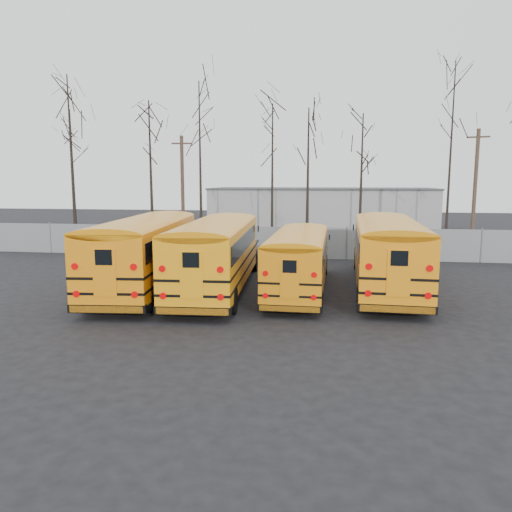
% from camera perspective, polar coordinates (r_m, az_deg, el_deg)
% --- Properties ---
extents(ground, '(120.00, 120.00, 0.00)m').
position_cam_1_polar(ground, '(20.31, -0.16, -5.46)').
color(ground, black).
rests_on(ground, ground).
extents(fence, '(40.00, 0.04, 2.00)m').
position_cam_1_polar(fence, '(31.85, 3.11, 1.55)').
color(fence, gray).
rests_on(fence, ground).
extents(distant_building, '(22.00, 8.00, 4.00)m').
position_cam_1_polar(distant_building, '(51.55, 7.47, 5.36)').
color(distant_building, '#A0A19C').
rests_on(distant_building, ground).
extents(bus_a, '(3.90, 12.22, 3.36)m').
position_cam_1_polar(bus_a, '(23.00, -12.46, 1.02)').
color(bus_a, black).
rests_on(bus_a, ground).
extents(bus_b, '(3.39, 11.87, 3.28)m').
position_cam_1_polar(bus_b, '(22.17, -4.52, 0.79)').
color(bus_b, black).
rests_on(bus_b, ground).
extents(bus_c, '(2.43, 10.07, 2.81)m').
position_cam_1_polar(bus_c, '(22.03, 4.95, 0.00)').
color(bus_c, black).
rests_on(bus_c, ground).
extents(bus_d, '(3.10, 11.91, 3.31)m').
position_cam_1_polar(bus_d, '(23.10, 14.78, 0.89)').
color(bus_d, black).
rests_on(bus_d, ground).
extents(utility_pole_left, '(1.43, 0.25, 8.01)m').
position_cam_1_polar(utility_pole_left, '(36.09, -8.38, 7.28)').
color(utility_pole_left, '#443126').
rests_on(utility_pole_left, ground).
extents(utility_pole_right, '(1.45, 0.58, 8.41)m').
position_cam_1_polar(utility_pole_right, '(38.10, 23.74, 7.03)').
color(utility_pole_right, '#4A392A').
rests_on(utility_pole_right, ground).
extents(tree_0, '(0.26, 0.26, 10.31)m').
position_cam_1_polar(tree_0, '(41.82, -20.16, 8.46)').
color(tree_0, black).
rests_on(tree_0, ground).
extents(tree_1, '(0.26, 0.26, 12.13)m').
position_cam_1_polar(tree_1, '(38.01, -20.32, 9.85)').
color(tree_1, black).
rests_on(tree_1, ground).
extents(tree_2, '(0.26, 0.26, 10.70)m').
position_cam_1_polar(tree_2, '(38.51, -11.92, 9.11)').
color(tree_2, black).
rests_on(tree_2, ground).
extents(tree_3, '(0.26, 0.26, 12.21)m').
position_cam_1_polar(tree_3, '(38.69, -6.39, 10.36)').
color(tree_3, black).
rests_on(tree_3, ground).
extents(tree_4, '(0.26, 0.26, 9.92)m').
position_cam_1_polar(tree_4, '(33.96, 1.87, 8.71)').
color(tree_4, black).
rests_on(tree_4, ground).
extents(tree_5, '(0.26, 0.26, 10.10)m').
position_cam_1_polar(tree_5, '(37.19, 5.94, 8.81)').
color(tree_5, black).
rests_on(tree_5, ground).
extents(tree_6, '(0.26, 0.26, 9.15)m').
position_cam_1_polar(tree_6, '(33.41, 11.91, 7.87)').
color(tree_6, black).
rests_on(tree_6, ground).
extents(tree_7, '(0.26, 0.26, 12.65)m').
position_cam_1_polar(tree_7, '(36.44, 21.31, 10.27)').
color(tree_7, black).
rests_on(tree_7, ground).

